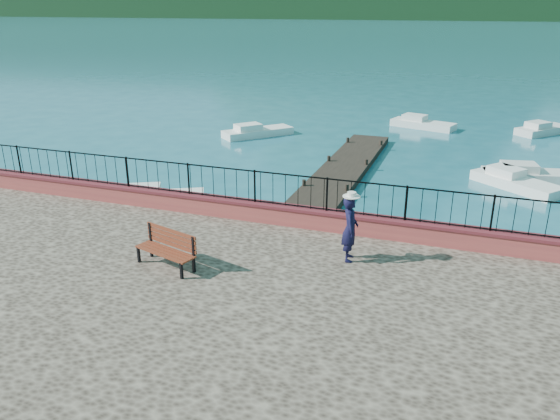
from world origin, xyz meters
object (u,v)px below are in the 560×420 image
Objects in this scene: boat_3 at (258,129)px; boat_5 at (544,127)px; boat_1 at (517,179)px; boat_0 at (158,195)px; boat_4 at (423,122)px; boat_2 at (533,172)px; person at (350,229)px; park_bench at (167,256)px.

boat_3 and boat_5 have the same top height.
boat_5 is at bearing 118.92° from boat_1.
boat_4 is (8.21, 17.85, 0.00)m from boat_0.
boat_2 is 1.01× the size of boat_3.
person is 0.41× the size of boat_3.
person is at bearing -56.04° from boat_0.
person is 0.45× the size of boat_1.
person is 0.49× the size of boat_0.
boat_5 is at bearing 83.21° from park_bench.
boat_0 is (-4.39, 6.64, -1.08)m from park_bench.
boat_0 is at bearing 48.68° from person.
park_bench is at bearing 102.27° from person.
boat_4 is (-0.33, 22.59, -1.65)m from person.
boat_0 is 0.84× the size of boat_3.
boat_3 is at bearing -162.58° from boat_1.
park_bench is 8.04m from boat_0.
boat_3 is (-9.29, 17.01, -1.65)m from person.
park_bench is at bearing -161.24° from boat_5.
park_bench is at bearing -133.98° from boat_2.
boat_4 is 1.09× the size of boat_5.
park_bench reaches higher than boat_2.
boat_0 is at bearing -113.85° from boat_1.
boat_2 is 1.16× the size of boat_5.
boat_4 is (8.96, 5.58, 0.00)m from boat_3.
boat_0 is 0.83× the size of boat_2.
person is 14.11m from boat_2.
boat_4 is at bearing 109.26° from boat_2.
park_bench is at bearing -81.86° from boat_4.
boat_3 is (-13.91, 5.41, 0.00)m from boat_1.
boat_1 is at bearing 73.33° from park_bench.
boat_4 is 7.01m from boat_5.
boat_4 is at bearing 137.89° from boat_5.
boat_1 is at bearing 0.47° from boat_0.
person is 9.91m from boat_0.
boat_1 is 1.54m from boat_2.
boat_4 is at bearing -16.78° from boat_3.
boat_4 and boat_5 have the same top height.
boat_1 is at bearing -34.04° from person.
person is at bearing -123.82° from boat_2.
boat_1 is 0.91× the size of boat_3.
person reaches higher than boat_2.
boat_0 is at bearing -177.33° from boat_5.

